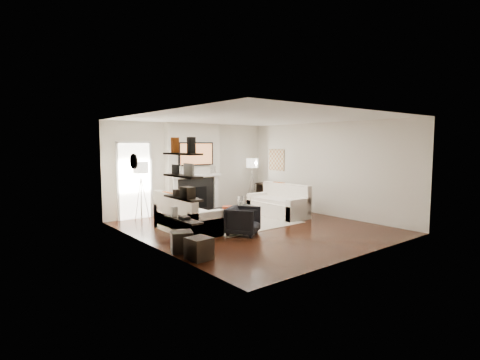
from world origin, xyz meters
TOP-DOWN VIEW (x-y plane):
  - room_envelope at (0.00, 0.00)m, footprint 6.00×6.00m
  - chimney_breast at (0.00, 2.88)m, footprint 1.80×0.25m
  - fireplace_surround at (0.00, 2.74)m, footprint 1.30×0.02m
  - firebox at (0.00, 2.73)m, footprint 0.75×0.02m
  - mantel_pilaster_l at (-0.72, 2.71)m, footprint 0.12×0.08m
  - mantel_pilaster_r at (0.72, 2.71)m, footprint 0.12×0.08m
  - mantel_shelf at (0.00, 2.69)m, footprint 1.70×0.18m
  - tv_body at (0.00, 2.71)m, footprint 1.20×0.06m
  - tv_screen at (0.00, 2.68)m, footprint 1.10×0.00m
  - candlestick_l_tall at (-0.55, 2.70)m, footprint 0.04×0.04m
  - candlestick_l_short at (-0.68, 2.70)m, footprint 0.04×0.04m
  - candlestick_r_tall at (0.55, 2.70)m, footprint 0.04×0.04m
  - candlestick_r_short at (0.68, 2.70)m, footprint 0.04×0.04m
  - hallway_panel at (-1.85, 2.98)m, footprint 0.90×0.02m
  - door_trim_l at (-2.33, 2.96)m, footprint 0.06×0.06m
  - door_trim_r at (-1.37, 2.96)m, footprint 0.06×0.06m
  - door_trim_top at (-1.85, 2.96)m, footprint 1.02×0.06m
  - rug at (0.17, 0.63)m, footprint 2.60×2.00m
  - loveseat_left_base at (-1.52, 0.71)m, footprint 0.85×1.80m
  - loveseat_left_back at (-1.85, 0.71)m, footprint 0.18×1.80m
  - loveseat_left_arm_n at (-1.52, -0.10)m, footprint 0.85×0.18m
  - loveseat_left_arm_s at (-1.52, 1.52)m, footprint 0.85×0.18m
  - loveseat_left_cushion at (-1.47, 0.71)m, footprint 0.63×1.44m
  - pillow_left_orange at (-1.85, 1.01)m, footprint 0.10×0.42m
  - pillow_left_charcoal at (-1.85, 0.41)m, footprint 0.10×0.40m
  - loveseat_right_base at (1.50, 0.73)m, footprint 0.85×1.80m
  - loveseat_right_back at (1.84, 0.73)m, footprint 0.18×1.80m
  - loveseat_right_arm_n at (1.50, -0.08)m, footprint 0.85×0.18m
  - loveseat_right_arm_s at (1.50, 1.54)m, footprint 0.85×0.18m
  - loveseat_right_cushion at (1.45, 0.73)m, footprint 0.63×1.44m
  - pillow_right_orange at (1.84, 1.03)m, footprint 0.10×0.42m
  - pillow_right_charcoal at (1.84, 0.43)m, footprint 0.10×0.40m
  - coffee_table at (-0.01, 0.77)m, footprint 1.10×0.55m
  - coffee_leg_nw at (-0.51, 0.55)m, footprint 0.02×0.02m
  - coffee_leg_ne at (0.49, 0.55)m, footprint 0.02×0.02m
  - coffee_leg_sw at (-0.51, 0.99)m, footprint 0.02×0.02m
  - coffee_leg_se at (0.49, 0.99)m, footprint 0.02×0.02m
  - hurricane_glass at (0.14, 0.77)m, footprint 0.15×0.15m
  - hurricane_candle at (0.14, 0.77)m, footprint 0.09×0.09m
  - copper_bowl at (-0.26, 0.77)m, footprint 0.33×0.33m
  - armchair at (-0.67, -0.35)m, footprint 0.93×0.91m
  - lamp_left_post at (-1.85, 2.54)m, footprint 0.02×0.02m
  - lamp_left_shade at (-1.85, 2.54)m, footprint 0.40×0.40m
  - lamp_left_leg_a at (-1.74, 2.54)m, footprint 0.25×0.02m
  - lamp_left_leg_b at (-1.91, 2.64)m, footprint 0.14×0.22m
  - lamp_left_leg_c at (-1.91, 2.44)m, footprint 0.14×0.22m
  - lamp_right_post at (2.05, 2.51)m, footprint 0.02×0.02m
  - lamp_right_shade at (2.05, 2.51)m, footprint 0.40×0.40m
  - lamp_right_leg_a at (2.16, 2.51)m, footprint 0.25×0.02m
  - lamp_right_leg_b at (2.00, 2.60)m, footprint 0.14×0.22m
  - lamp_right_leg_c at (1.99, 2.41)m, footprint 0.14×0.22m
  - console_top at (2.57, 2.15)m, footprint 0.35×1.20m
  - console_leg_n at (2.57, 1.60)m, footprint 0.30×0.04m
  - console_leg_s at (2.57, 2.70)m, footprint 0.30×0.04m
  - wall_art at (2.73, 2.05)m, footprint 0.03×0.70m
  - shelf_bottom at (-2.62, -1.00)m, footprint 0.25×1.00m
  - shelf_lower at (-2.62, -1.00)m, footprint 0.25×1.00m
  - shelf_upper at (-2.62, -1.00)m, footprint 0.25×1.00m
  - shelf_top at (-2.62, -1.00)m, footprint 0.25×1.00m
  - decor_magfile_a at (-2.62, -1.32)m, footprint 0.12×0.10m
  - decor_magfile_b at (-2.62, -0.75)m, footprint 0.12×0.10m
  - decor_frame_a at (-2.62, -1.23)m, footprint 0.04×0.30m
  - decor_frame_b at (-2.62, -0.75)m, footprint 0.04×0.22m
  - decor_wine_rack at (-2.62, -1.17)m, footprint 0.18×0.25m
  - decor_box_small at (-2.62, -0.83)m, footprint 0.15×0.12m
  - decor_books at (-2.62, -1.05)m, footprint 0.14×0.20m
  - decor_box_tall at (-2.62, -0.67)m, footprint 0.10×0.10m
  - clock_rim at (-2.73, 0.90)m, footprint 0.04×0.34m
  - clock_face at (-2.71, 0.90)m, footprint 0.01×0.29m
  - ottoman_near at (-2.47, -0.68)m, footprint 0.52×0.52m
  - ottoman_far at (-2.47, -1.29)m, footprint 0.43×0.43m

SIDE VIEW (x-z plane):
  - rug at x=0.17m, z-range 0.00..0.01m
  - coffee_leg_nw at x=-0.51m, z-range 0.00..0.38m
  - coffee_leg_ne at x=0.49m, z-range 0.00..0.38m
  - coffee_leg_sw at x=-0.51m, z-range 0.00..0.38m
  - coffee_leg_se at x=0.49m, z-range 0.00..0.38m
  - ottoman_near at x=-2.47m, z-range 0.00..0.40m
  - ottoman_far at x=-2.47m, z-range 0.00..0.40m
  - loveseat_left_base at x=-1.52m, z-range 0.00..0.42m
  - loveseat_right_base at x=1.50m, z-range 0.00..0.42m
  - loveseat_left_arm_n at x=-1.52m, z-range 0.00..0.60m
  - loveseat_left_arm_s at x=-1.52m, z-range 0.00..0.60m
  - loveseat_right_arm_n at x=1.50m, z-range 0.00..0.60m
  - loveseat_right_arm_s at x=1.50m, z-range 0.00..0.60m
  - armchair at x=-0.67m, z-range 0.00..0.70m
  - console_leg_n at x=2.57m, z-range 0.00..0.71m
  - console_leg_s at x=2.57m, z-range 0.00..0.71m
  - coffee_table at x=-0.01m, z-range 0.38..0.42m
  - copper_bowl at x=-0.26m, z-range 0.42..0.47m
  - firebox at x=0.00m, z-range 0.12..0.78m
  - loveseat_left_cushion at x=-1.47m, z-range 0.42..0.52m
  - loveseat_right_cushion at x=1.45m, z-range 0.42..0.52m
  - hurricane_candle at x=0.14m, z-range 0.43..0.56m
  - fireplace_surround at x=0.00m, z-range 0.00..1.04m
  - loveseat_left_back at x=-1.85m, z-range 0.13..0.93m
  - loveseat_right_back at x=1.84m, z-range 0.13..0.93m
  - mantel_pilaster_l at x=-0.72m, z-range 0.00..1.10m
  - mantel_pilaster_r at x=0.72m, z-range 0.00..1.10m
  - hurricane_glass at x=0.14m, z-range 0.43..0.69m
  - lamp_left_leg_a at x=-1.74m, z-range -0.02..1.22m
  - lamp_left_leg_b at x=-1.91m, z-range -0.02..1.22m
  - lamp_left_leg_c at x=-1.91m, z-range -0.02..1.22m
  - lamp_right_leg_a at x=2.16m, z-range -0.02..1.22m
  - lamp_right_leg_b at x=2.00m, z-range -0.02..1.22m
  - lamp_right_leg_c at x=1.99m, z-range -0.02..1.22m
  - lamp_left_post at x=-1.85m, z-range 0.00..1.20m
  - lamp_right_post at x=2.05m, z-range 0.00..1.20m
  - shelf_bottom at x=-2.62m, z-range 0.68..0.72m
  - pillow_left_charcoal at x=-1.85m, z-range 0.52..0.92m
  - pillow_right_charcoal at x=1.84m, z-range 0.52..0.92m
  - pillow_left_orange at x=-1.85m, z-range 0.52..0.94m
  - pillow_right_orange at x=1.84m, z-range 0.52..0.94m
  - console_top at x=2.57m, z-range 0.71..0.75m
  - decor_books at x=-2.62m, z-range 0.72..0.77m
  - decor_box_tall at x=-2.62m, z-range 0.72..0.90m
  - door_trim_l at x=-2.33m, z-range -0.03..2.13m
  - door_trim_r at x=-1.37m, z-range -0.03..2.13m
  - hallway_panel at x=-1.85m, z-range 0.00..2.10m
  - shelf_lower at x=-2.62m, z-range 1.08..1.12m
  - mantel_shelf at x=0.00m, z-range 1.09..1.16m
  - decor_box_small at x=-2.62m, z-range 1.12..1.24m
  - decor_wine_rack at x=-2.62m, z-range 1.12..1.32m
  - candlestick_l_short at x=-0.68m, z-range 1.15..1.40m
  - candlestick_r_short at x=0.68m, z-range 1.15..1.40m
  - candlestick_l_tall at x=-0.55m, z-range 1.16..1.45m
  - candlestick_r_tall at x=0.55m, z-range 1.16..1.45m
  - room_envelope at x=0.00m, z-range -1.65..4.35m
  - chimney_breast at x=0.00m, z-range 0.00..2.70m
  - lamp_left_shade at x=-1.85m, z-range 1.30..1.60m
  - lamp_right_shade at x=2.05m, z-range 1.30..1.60m
  - shelf_upper at x=-2.62m, z-range 1.48..1.52m
  - wall_art at x=2.73m, z-range 1.20..1.90m
  - decor_frame_b at x=-2.62m, z-range 1.52..1.70m
  - decor_frame_a at x=-2.62m, z-range 1.52..1.74m
  - clock_rim at x=-2.73m, z-range 1.53..1.87m
  - clock_face at x=-2.71m, z-range 1.55..1.84m
  - tv_screen at x=0.00m, z-range 1.47..2.09m
  - tv_body at x=0.00m, z-range 1.43..2.13m
  - shelf_top at x=-2.62m, z-range 1.88..1.92m
  - decor_magfile_a at x=-2.62m, z-range 1.92..2.20m
  - decor_magfile_b at x=-2.62m, z-range 1.92..2.20m
  - door_trim_top at x=-1.85m, z-range 2.10..2.16m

